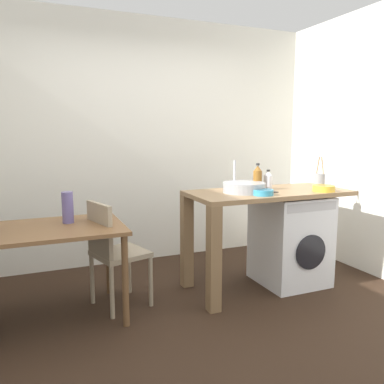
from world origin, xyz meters
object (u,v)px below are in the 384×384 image
(bottle_tall_green, at_px, (258,178))
(colander, at_px, (324,188))
(washing_machine, at_px, (290,239))
(dining_table, at_px, (50,240))
(mixing_bowl, at_px, (263,192))
(vase, at_px, (68,207))
(bottle_squat_brown, at_px, (268,181))
(chair_opposite, at_px, (112,249))
(utensil_crock, at_px, (319,180))

(bottle_tall_green, distance_m, colander, 0.61)
(washing_machine, bearing_deg, dining_table, 178.08)
(colander, bearing_deg, bottle_tall_green, 151.42)
(washing_machine, distance_m, colander, 0.59)
(washing_machine, relative_size, colander, 4.30)
(washing_machine, height_order, mixing_bowl, mixing_bowl)
(vase, bearing_deg, bottle_squat_brown, -3.52)
(washing_machine, height_order, vase, vase)
(chair_opposite, distance_m, mixing_bowl, 1.36)
(washing_machine, bearing_deg, mixing_bowl, -156.49)
(chair_opposite, height_order, bottle_tall_green, bottle_tall_green)
(washing_machine, xyz_separation_m, bottle_tall_green, (-0.34, 0.07, 0.60))
(mixing_bowl, bearing_deg, utensil_crock, 16.92)
(mixing_bowl, bearing_deg, dining_table, 171.09)
(bottle_squat_brown, bearing_deg, washing_machine, -15.06)
(dining_table, distance_m, bottle_tall_green, 1.88)
(dining_table, distance_m, colander, 2.41)
(bottle_squat_brown, xyz_separation_m, colander, (0.42, -0.28, -0.05))
(vase, bearing_deg, mixing_bowl, -13.23)
(dining_table, relative_size, vase, 4.40)
(bottle_tall_green, bearing_deg, mixing_bowl, -112.71)
(dining_table, xyz_separation_m, chair_opposite, (0.48, 0.03, -0.14))
(utensil_crock, height_order, colander, utensil_crock)
(washing_machine, distance_m, vase, 2.09)
(bottle_squat_brown, bearing_deg, mixing_bowl, -130.58)
(dining_table, bearing_deg, washing_machine, -1.92)
(mixing_bowl, bearing_deg, bottle_tall_green, 67.29)
(bottle_tall_green, bearing_deg, vase, 176.53)
(bottle_tall_green, xyz_separation_m, bottle_squat_brown, (0.11, -0.01, -0.03))
(dining_table, height_order, bottle_squat_brown, bottle_squat_brown)
(dining_table, xyz_separation_m, washing_machine, (2.18, -0.07, -0.21))
(dining_table, relative_size, chair_opposite, 1.22)
(dining_table, bearing_deg, colander, -7.00)
(dining_table, xyz_separation_m, vase, (0.15, 0.10, 0.22))
(chair_opposite, xyz_separation_m, vase, (-0.33, 0.07, 0.36))
(utensil_crock, xyz_separation_m, vase, (-2.40, 0.12, -0.12))
(washing_machine, bearing_deg, vase, 175.13)
(washing_machine, height_order, utensil_crock, utensil_crock)
(colander, bearing_deg, utensil_crock, 56.30)
(chair_opposite, distance_m, utensil_crock, 2.13)
(chair_opposite, distance_m, bottle_tall_green, 1.46)
(bottle_squat_brown, relative_size, colander, 0.95)
(mixing_bowl, distance_m, utensil_crock, 0.86)
(bottle_tall_green, bearing_deg, chair_opposite, 178.67)
(colander, relative_size, vase, 0.80)
(washing_machine, xyz_separation_m, mixing_bowl, (-0.45, -0.20, 0.52))
(chair_opposite, relative_size, vase, 3.60)
(chair_opposite, relative_size, utensil_crock, 3.00)
(dining_table, relative_size, bottle_squat_brown, 5.80)
(washing_machine, distance_m, utensil_crock, 0.67)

